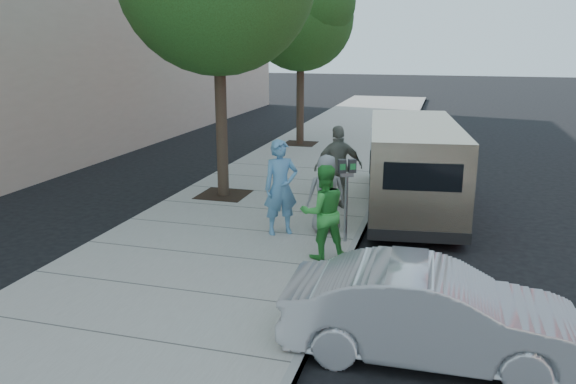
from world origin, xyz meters
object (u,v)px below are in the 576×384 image
Objects in this scene: person_green_shirt at (323,212)px; sedan at (431,313)px; van at (412,166)px; person_officer at (281,187)px; tree_far at (302,12)px; parking_meter at (347,183)px; person_gray_shirt at (326,194)px; person_striped_polo at (338,167)px.

sedan is at bearing 97.56° from person_green_shirt.
person_officer is at bearing -138.41° from van.
tree_far reaches higher than person_green_shirt.
person_gray_shirt is at bearing 110.56° from parking_meter.
person_gray_shirt is at bearing -8.11° from person_officer.
person_gray_shirt is (3.02, -9.64, -3.95)m from tree_far.
tree_far is 4.04× the size of parking_meter.
tree_far is 10.84m from person_gray_shirt.
person_officer reaches higher than sedan.
tree_far is 9.40m from van.
parking_meter is 1.35m from person_officer.
sedan is 4.77m from person_officer.
parking_meter is 0.28× the size of van.
tree_far is at bearing -94.39° from person_striped_polo.
person_gray_shirt is (-1.53, -2.32, -0.17)m from van.
person_officer is 2.23m from person_striped_polo.
person_green_shirt is 0.88× the size of person_striped_polo.
person_green_shirt is (3.26, -11.06, -3.89)m from tree_far.
parking_meter is (3.50, -10.13, -3.57)m from tree_far.
person_striped_polo is at bearing 80.56° from parking_meter.
van is 1.58× the size of sedan.
person_striped_polo reaches higher than person_green_shirt.
sedan is 2.35× the size of person_gray_shirt.
person_striped_polo is at bearing -69.72° from tree_far.
person_green_shirt is at bearing -116.07° from van.
sedan is 6.20m from person_striped_polo.
sedan is 1.94× the size of person_striped_polo.
parking_meter is at bearing 79.96° from person_striped_polo.
sedan is at bearing 87.08° from person_striped_polo.
sedan is (1.71, -3.53, -0.70)m from parking_meter.
person_officer reaches higher than person_green_shirt.
person_gray_shirt is at bearing 27.00° from sedan.
van is 3.07× the size of person_officer.
parking_meter is 0.79m from person_gray_shirt.
person_striped_polo is (-2.29, 5.74, 0.50)m from sedan.
tree_far is 11.30m from parking_meter.
person_striped_polo is (2.93, -7.92, -3.78)m from tree_far.
person_gray_shirt is (0.84, 0.38, -0.16)m from person_officer.
person_officer is at bearing 45.68° from person_striped_polo.
person_green_shirt is (-0.24, -0.93, -0.32)m from parking_meter.
person_striped_polo reaches higher than person_officer.
tree_far reaches higher than person_gray_shirt.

